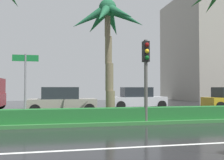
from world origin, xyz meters
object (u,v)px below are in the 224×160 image
at_px(car_in_traffic_second, 62,101).
at_px(palm_tree_centre, 108,24).
at_px(car_in_traffic_third, 138,98).
at_px(street_name_sign, 25,79).
at_px(traffic_signal_median_right, 146,65).

bearing_deg(car_in_traffic_second, palm_tree_centre, -62.39).
xyz_separation_m(car_in_traffic_second, car_in_traffic_third, (6.01, 2.65, 0.00)).
bearing_deg(car_in_traffic_third, palm_tree_centre, -118.50).
height_order(palm_tree_centre, car_in_traffic_third, palm_tree_centre).
relative_size(street_name_sign, car_in_traffic_second, 0.70).
bearing_deg(traffic_signal_median_right, car_in_traffic_third, 74.88).
distance_m(palm_tree_centre, car_in_traffic_third, 8.89).
height_order(street_name_sign, car_in_traffic_second, street_name_sign).
distance_m(traffic_signal_median_right, car_in_traffic_second, 7.13).
height_order(palm_tree_centre, traffic_signal_median_right, palm_tree_centre).
height_order(palm_tree_centre, car_in_traffic_second, palm_tree_centre).
bearing_deg(street_name_sign, car_in_traffic_second, 73.03).
bearing_deg(palm_tree_centre, street_name_sign, -164.16).
bearing_deg(street_name_sign, palm_tree_centre, 15.84).
height_order(traffic_signal_median_right, car_in_traffic_second, traffic_signal_median_right).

